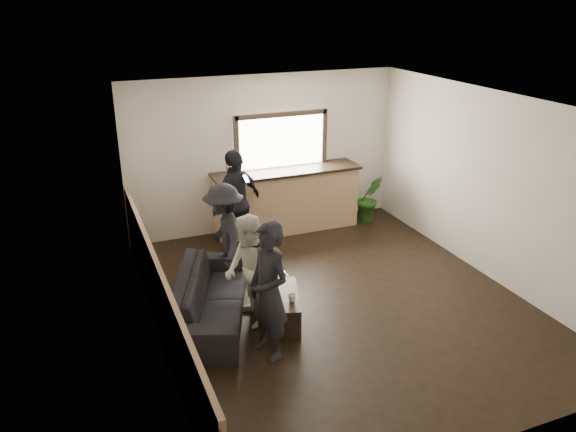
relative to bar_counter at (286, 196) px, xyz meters
name	(u,v)px	position (x,y,z in m)	size (l,w,h in m)	color
ground	(337,300)	(-0.30, -2.70, -0.64)	(5.00, 6.00, 0.01)	black
room_shell	(289,211)	(-1.04, -2.70, 0.83)	(5.01, 6.01, 2.80)	silver
bar_counter	(286,196)	(0.00, 0.00, 0.00)	(2.70, 0.68, 2.13)	tan
sofa	(210,296)	(-2.07, -2.47, -0.32)	(2.21, 0.87, 0.65)	black
coffee_table	(278,308)	(-1.27, -2.91, -0.43)	(0.52, 0.94, 0.42)	black
cup_a	(269,283)	(-1.31, -2.65, -0.17)	(0.12, 0.12, 0.10)	silver
cup_b	(292,298)	(-1.18, -3.14, -0.17)	(0.10, 0.10, 0.10)	silver
potted_plant	(370,198)	(1.64, -0.17, -0.19)	(0.49, 0.40, 0.89)	#2D6623
person_a	(269,291)	(-1.62, -3.52, 0.21)	(0.56, 0.71, 1.71)	black
person_b	(249,272)	(-1.62, -2.78, 0.11)	(0.60, 0.75, 1.50)	silver
person_c	(225,236)	(-1.62, -1.64, 0.15)	(0.69, 1.08, 1.58)	black
person_d	(237,203)	(-1.13, -0.64, 0.25)	(1.12, 0.91, 1.79)	black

